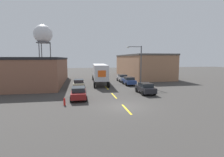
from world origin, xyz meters
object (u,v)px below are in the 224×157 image
at_px(parked_car_right_far, 122,78).
at_px(parked_car_right_near, 145,88).
at_px(fire_hydrant, 64,102).
at_px(semi_truck, 99,72).
at_px(parked_car_right_mid, 129,81).
at_px(parked_car_left_far, 79,84).
at_px(parked_car_left_near, 79,93).
at_px(street_lamp, 139,63).
at_px(water_tower, 43,35).

bearing_deg(parked_car_right_far, parked_car_right_near, -90.00).
bearing_deg(parked_car_right_near, fire_hydrant, -157.85).
relative_size(semi_truck, fire_hydrant, 16.81).
xyz_separation_m(parked_car_right_far, parked_car_right_near, (0.00, -13.95, 0.00)).
height_order(parked_car_right_mid, parked_car_right_far, same).
distance_m(parked_car_right_near, parked_car_left_far, 11.53).
relative_size(parked_car_right_near, parked_car_left_far, 1.00).
relative_size(parked_car_left_near, fire_hydrant, 5.05).
bearing_deg(semi_truck, fire_hydrant, -105.89).
bearing_deg(parked_car_right_far, street_lamp, -77.53).
relative_size(parked_car_right_far, water_tower, 0.27).
bearing_deg(parked_car_right_mid, parked_car_left_far, -166.23).
distance_m(parked_car_left_far, street_lamp, 11.72).
xyz_separation_m(parked_car_right_near, fire_hydrant, (-11.15, -4.54, -0.41)).
bearing_deg(parked_car_left_far, fire_hydrant, -97.94).
distance_m(parked_car_left_near, water_tower, 41.76).
height_order(parked_car_right_mid, parked_car_right_near, same).
height_order(semi_truck, parked_car_right_mid, semi_truck).
xyz_separation_m(parked_car_right_mid, parked_car_right_near, (0.00, -8.69, 0.00)).
bearing_deg(parked_car_left_near, parked_car_left_far, 90.00).
relative_size(parked_car_right_mid, fire_hydrant, 5.05).
distance_m(parked_car_left_near, parked_car_left_far, 8.24).
bearing_deg(parked_car_left_far, parked_car_right_near, -33.29).
bearing_deg(parked_car_right_near, water_tower, 119.71).
xyz_separation_m(semi_truck, parked_car_right_far, (5.37, 1.49, -1.58)).
bearing_deg(parked_car_right_mid, parked_car_right_far, 90.00).
bearing_deg(parked_car_right_near, parked_car_left_near, -168.77).
relative_size(semi_truck, parked_car_left_near, 3.33).
height_order(parked_car_right_far, parked_car_right_near, same).
relative_size(parked_car_left_far, fire_hydrant, 5.05).
xyz_separation_m(parked_car_right_near, parked_car_left_far, (-9.64, 6.33, 0.00)).
relative_size(parked_car_right_mid, parked_car_right_far, 1.00).
bearing_deg(water_tower, semi_truck, -57.26).
distance_m(parked_car_right_mid, parked_car_right_far, 5.26).
height_order(parked_car_left_near, street_lamp, street_lamp).
height_order(parked_car_left_far, water_tower, water_tower).
relative_size(parked_car_right_far, parked_car_left_near, 1.00).
relative_size(parked_car_right_mid, street_lamp, 0.58).
height_order(semi_truck, water_tower, water_tower).
bearing_deg(parked_car_left_far, parked_car_right_mid, 13.77).
bearing_deg(parked_car_right_near, semi_truck, 113.33).
height_order(semi_truck, parked_car_right_far, semi_truck).
height_order(semi_truck, parked_car_right_near, semi_truck).
bearing_deg(street_lamp, semi_truck, 142.63).
distance_m(parked_car_right_mid, parked_car_right_near, 8.69).
relative_size(street_lamp, fire_hydrant, 8.76).
relative_size(parked_car_right_mid, water_tower, 0.27).
bearing_deg(parked_car_right_far, water_tower, 132.74).
relative_size(parked_car_left_near, parked_car_right_near, 1.00).
xyz_separation_m(parked_car_left_far, street_lamp, (11.13, 0.89, 3.57)).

